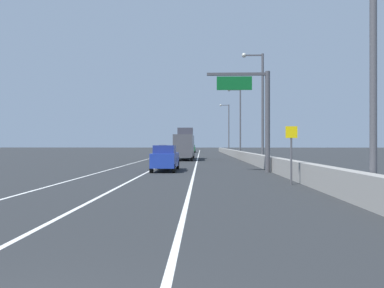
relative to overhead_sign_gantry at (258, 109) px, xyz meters
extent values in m
plane|color=#26282B|center=(-6.20, 41.03, -4.73)|extent=(320.00, 320.00, 0.00)
cube|color=silver|center=(-11.70, 32.03, -4.73)|extent=(0.16, 130.00, 0.00)
cube|color=silver|center=(-8.20, 32.03, -4.73)|extent=(0.16, 130.00, 0.00)
cube|color=silver|center=(-4.70, 32.03, -4.73)|extent=(0.16, 130.00, 0.00)
cube|color=gray|center=(1.34, 17.03, -4.18)|extent=(0.60, 120.00, 1.10)
cylinder|color=#47474C|center=(0.74, 0.02, -0.98)|extent=(0.36, 0.36, 7.50)
cube|color=#47474C|center=(-1.51, 0.02, 2.57)|extent=(4.50, 0.20, 0.20)
cube|color=#0C5923|center=(-1.73, -0.10, 1.87)|extent=(2.60, 0.10, 1.00)
cylinder|color=#4C4C51|center=(0.44, -7.84, -3.53)|extent=(0.10, 0.10, 2.40)
cube|color=yellow|center=(0.44, -7.88, -2.03)|extent=(0.60, 0.04, 0.60)
cylinder|color=#4C4C51|center=(1.85, -13.44, 0.71)|extent=(0.24, 0.24, 10.88)
cylinder|color=#4C4C51|center=(1.78, 7.93, 0.71)|extent=(0.24, 0.24, 10.88)
cube|color=#4C4C51|center=(0.88, 7.93, 6.01)|extent=(1.80, 0.12, 0.12)
sphere|color=beige|center=(-0.02, 7.93, 6.01)|extent=(0.44, 0.44, 0.44)
cylinder|color=#4C4C51|center=(2.04, 29.30, 0.71)|extent=(0.24, 0.24, 10.88)
cube|color=#4C4C51|center=(1.14, 29.30, 6.01)|extent=(1.80, 0.12, 0.12)
sphere|color=beige|center=(0.24, 29.30, 6.01)|extent=(0.44, 0.44, 0.44)
cylinder|color=#4C4C51|center=(1.93, 50.67, 0.71)|extent=(0.24, 0.24, 10.88)
cube|color=#4C4C51|center=(1.03, 50.67, 6.01)|extent=(1.80, 0.12, 0.12)
sphere|color=beige|center=(0.13, 50.67, 6.01)|extent=(0.44, 0.44, 0.44)
cube|color=#1E389E|center=(-6.97, 1.16, -3.86)|extent=(1.81, 4.78, 1.06)
cube|color=navy|center=(-6.97, 0.68, -3.03)|extent=(1.58, 2.16, 0.60)
cylinder|color=black|center=(-7.77, 3.09, -4.39)|extent=(0.22, 0.68, 0.68)
cylinder|color=black|center=(-6.15, 3.08, -4.39)|extent=(0.22, 0.68, 0.68)
cylinder|color=black|center=(-7.79, -0.77, -4.39)|extent=(0.22, 0.68, 0.68)
cylinder|color=black|center=(-6.18, -0.78, -4.39)|extent=(0.22, 0.68, 0.68)
cube|color=white|center=(-9.41, 69.52, -3.86)|extent=(1.84, 4.60, 1.05)
cube|color=#96969E|center=(-9.41, 69.07, -3.04)|extent=(1.60, 2.08, 0.60)
cylinder|color=black|center=(-10.21, 71.37, -4.39)|extent=(0.23, 0.68, 0.68)
cylinder|color=black|center=(-8.57, 71.36, -4.39)|extent=(0.23, 0.68, 0.68)
cylinder|color=black|center=(-10.24, 67.69, -4.39)|extent=(0.23, 0.68, 0.68)
cylinder|color=black|center=(-8.61, 67.68, -4.39)|extent=(0.23, 0.68, 0.68)
cube|color=slate|center=(-12.91, 53.21, -3.88)|extent=(1.81, 4.64, 1.01)
cube|color=#4D505A|center=(-12.91, 52.75, -3.07)|extent=(1.59, 2.09, 0.60)
cylinder|color=black|center=(-13.73, 55.08, -4.39)|extent=(0.22, 0.68, 0.68)
cylinder|color=black|center=(-12.08, 55.08, -4.39)|extent=(0.22, 0.68, 0.68)
cylinder|color=black|center=(-13.73, 51.34, -4.39)|extent=(0.22, 0.68, 0.68)
cylinder|color=black|center=(-12.08, 51.35, -4.39)|extent=(0.22, 0.68, 0.68)
cube|color=#196033|center=(-6.58, 61.93, -3.88)|extent=(1.87, 4.57, 1.02)
cube|color=#1C4633|center=(-6.59, 61.48, -3.07)|extent=(1.61, 2.07, 0.60)
cylinder|color=black|center=(-7.37, 63.76, -4.39)|extent=(0.23, 0.68, 0.68)
cylinder|color=black|center=(-5.73, 63.74, -4.39)|extent=(0.23, 0.68, 0.68)
cylinder|color=black|center=(-7.43, 60.12, -4.39)|extent=(0.23, 0.68, 0.68)
cylinder|color=black|center=(-5.79, 60.10, -4.39)|extent=(0.23, 0.68, 0.68)
cube|color=#4C4C51|center=(-6.44, 21.00, -2.83)|extent=(2.44, 10.01, 2.80)
cube|color=#3A3A45|center=(-6.43, 23.20, -0.88)|extent=(2.12, 2.21, 1.10)
cylinder|color=black|center=(-7.54, 25.31, -4.23)|extent=(0.22, 1.00, 1.00)
cylinder|color=black|center=(-5.30, 25.30, -4.23)|extent=(0.22, 1.00, 1.00)
cylinder|color=black|center=(-7.57, 16.71, -4.23)|extent=(0.22, 1.00, 1.00)
cylinder|color=black|center=(-5.33, 16.70, -4.23)|extent=(0.22, 1.00, 1.00)
camera|label=1|loc=(-4.19, -25.67, -2.66)|focal=32.27mm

